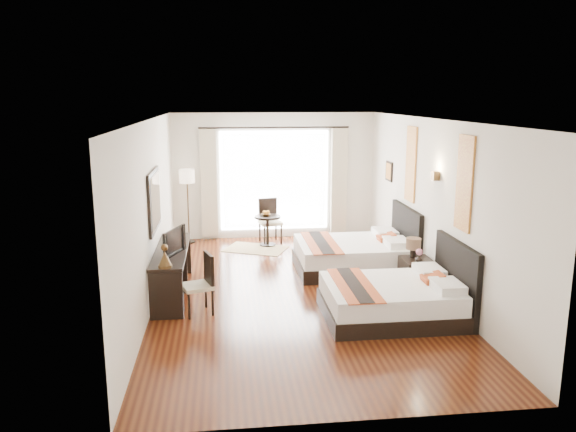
{
  "coord_description": "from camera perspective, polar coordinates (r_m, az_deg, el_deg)",
  "views": [
    {
      "loc": [
        -1.14,
        -8.65,
        3.15
      ],
      "look_at": [
        -0.07,
        0.46,
        1.19
      ],
      "focal_mm": 35.0,
      "sensor_mm": 36.0,
      "label": 1
    }
  ],
  "objects": [
    {
      "name": "table_lamp",
      "position": [
        9.41,
        12.61,
        -2.93
      ],
      "size": [
        0.24,
        0.24,
        0.38
      ],
      "color": "black",
      "rests_on": "nightstand"
    },
    {
      "name": "wall_desk",
      "position": [
        8.89,
        -13.68,
        0.39
      ],
      "size": [
        0.01,
        7.5,
        2.8
      ],
      "primitive_type": "cube",
      "color": "silver",
      "rests_on": "floor"
    },
    {
      "name": "floor_lamp",
      "position": [
        12.25,
        -10.21,
        3.51
      ],
      "size": [
        0.32,
        0.32,
        1.61
      ],
      "color": "black",
      "rests_on": "floor"
    },
    {
      "name": "mirror_glass",
      "position": [
        9.03,
        -13.28,
        1.55
      ],
      "size": [
        0.01,
        1.12,
        0.82
      ],
      "primitive_type": "cube",
      "color": "white",
      "rests_on": "mirror_frame"
    },
    {
      "name": "vase",
      "position": [
        9.19,
        13.15,
        -4.61
      ],
      "size": [
        0.14,
        0.14,
        0.12
      ],
      "primitive_type": "imported",
      "rotation": [
        0.0,
        0.0,
        -0.26
      ],
      "color": "black",
      "rests_on": "nightstand"
    },
    {
      "name": "wall_headboard",
      "position": [
        9.45,
        14.45,
        1.03
      ],
      "size": [
        0.01,
        7.5,
        2.8
      ],
      "primitive_type": "cube",
      "color": "silver",
      "rests_on": "floor"
    },
    {
      "name": "bed_far",
      "position": [
        10.43,
        6.96,
        -3.84
      ],
      "size": [
        2.07,
        1.61,
        1.17
      ],
      "color": "black",
      "rests_on": "floor"
    },
    {
      "name": "jute_rug",
      "position": [
        11.84,
        -3.29,
        -3.34
      ],
      "size": [
        1.47,
        1.27,
        0.01
      ],
      "primitive_type": "cube",
      "rotation": [
        0.0,
        0.0,
        -0.42
      ],
      "color": "tan",
      "rests_on": "floor"
    },
    {
      "name": "bronze_figurine",
      "position": [
        8.18,
        -12.41,
        -4.13
      ],
      "size": [
        0.27,
        0.27,
        0.3
      ],
      "primitive_type": null,
      "rotation": [
        0.0,
        0.0,
        -0.42
      ],
      "color": "#402D16",
      "rests_on": "console_desk"
    },
    {
      "name": "window_glass",
      "position": [
        12.57,
        -1.4,
        3.62
      ],
      "size": [
        2.4,
        0.02,
        2.2
      ],
      "primitive_type": "cube",
      "color": "white",
      "rests_on": "wall_window"
    },
    {
      "name": "drape_right",
      "position": [
        12.69,
        5.19,
        3.56
      ],
      "size": [
        0.35,
        0.14,
        2.35
      ],
      "primitive_type": "cube",
      "color": "#B4A98C",
      "rests_on": "floor"
    },
    {
      "name": "bed_near",
      "position": [
        8.35,
        10.98,
        -8.18
      ],
      "size": [
        1.97,
        1.54,
        1.11
      ],
      "color": "black",
      "rests_on": "floor"
    },
    {
      "name": "fruit_bowl",
      "position": [
        11.93,
        -2.23,
        0.12
      ],
      "size": [
        0.21,
        0.21,
        0.05
      ],
      "primitive_type": "imported",
      "rotation": [
        0.0,
        0.0,
        -0.03
      ],
      "color": "#402317",
      "rests_on": "side_table"
    },
    {
      "name": "mirror_frame",
      "position": [
        9.03,
        -13.44,
        1.55
      ],
      "size": [
        0.04,
        1.25,
        0.95
      ],
      "primitive_type": "cube",
      "color": "black",
      "rests_on": "wall_desk"
    },
    {
      "name": "television",
      "position": [
        8.82,
        -11.87,
        -2.54
      ],
      "size": [
        0.35,
        0.7,
        0.41
      ],
      "primitive_type": "imported",
      "rotation": [
        0.0,
        0.0,
        1.2
      ],
      "color": "black",
      "rests_on": "console_desk"
    },
    {
      "name": "wall_window",
      "position": [
        12.57,
        -1.41,
        4.08
      ],
      "size": [
        4.5,
        0.01,
        2.8
      ],
      "primitive_type": "cube",
      "color": "silver",
      "rests_on": "floor"
    },
    {
      "name": "nightstand",
      "position": [
        9.45,
        12.93,
        -5.93
      ],
      "size": [
        0.47,
        0.58,
        0.56
      ],
      "primitive_type": "cube",
      "color": "black",
      "rests_on": "floor"
    },
    {
      "name": "art_panel_far",
      "position": [
        10.38,
        12.37,
        5.17
      ],
      "size": [
        0.03,
        0.5,
        1.35
      ],
      "primitive_type": "cube",
      "color": "maroon",
      "rests_on": "wall_headboard"
    },
    {
      "name": "console_desk",
      "position": [
        9.29,
        -11.67,
        -5.54
      ],
      "size": [
        0.5,
        2.2,
        0.76
      ],
      "primitive_type": "cube",
      "color": "black",
      "rests_on": "floor"
    },
    {
      "name": "wall_entry",
      "position": [
        5.33,
        6.1,
        -7.16
      ],
      "size": [
        4.5,
        0.01,
        2.8
      ],
      "primitive_type": "cube",
      "color": "silver",
      "rests_on": "floor"
    },
    {
      "name": "wall_sconce",
      "position": [
        9.16,
        14.74,
        3.97
      ],
      "size": [
        0.1,
        0.14,
        0.14
      ],
      "primitive_type": "cube",
      "color": "#402D16",
      "rests_on": "wall_headboard"
    },
    {
      "name": "drape_left",
      "position": [
        12.42,
        -8.04,
        3.31
      ],
      "size": [
        0.35,
        0.14,
        2.35
      ],
      "primitive_type": "cube",
      "color": "#B4A98C",
      "rests_on": "floor"
    },
    {
      "name": "ceiling",
      "position": [
        8.73,
        0.85,
        9.72
      ],
      "size": [
        4.5,
        7.5,
        0.02
      ],
      "primitive_type": "cube",
      "color": "white",
      "rests_on": "wall_headboard"
    },
    {
      "name": "floor",
      "position": [
        9.27,
        0.79,
        -7.8
      ],
      "size": [
        4.5,
        7.5,
        0.01
      ],
      "primitive_type": "cube",
      "color": "#37140A",
      "rests_on": "ground"
    },
    {
      "name": "side_table",
      "position": [
        12.02,
        -2.09,
        -1.51
      ],
      "size": [
        0.57,
        0.57,
        0.65
      ],
      "primitive_type": "cylinder",
      "color": "black",
      "rests_on": "floor"
    },
    {
      "name": "desk_chair",
      "position": [
        8.45,
        -9.05,
        -7.97
      ],
      "size": [
        0.52,
        0.52,
        0.9
      ],
      "rotation": [
        0.0,
        0.0,
        3.45
      ],
      "color": "#C2B795",
      "rests_on": "floor"
    },
    {
      "name": "window_chair",
      "position": [
        12.3,
        -1.82,
        -1.36
      ],
      "size": [
        0.53,
        0.53,
        0.96
      ],
      "rotation": [
        0.0,
        0.0,
        -1.35
      ],
      "color": "#C2B795",
      "rests_on": "floor"
    },
    {
      "name": "art_panel_near",
      "position": [
        8.27,
        17.49,
        3.18
      ],
      "size": [
        0.03,
        0.5,
        1.35
      ],
      "primitive_type": "cube",
      "color": "maroon",
      "rests_on": "wall_headboard"
    },
    {
      "name": "sheer_curtain",
      "position": [
        12.51,
        -1.37,
        3.58
      ],
      "size": [
        2.3,
        0.02,
        2.1
      ],
      "primitive_type": "cube",
      "color": "white",
      "rests_on": "wall_window"
    }
  ]
}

